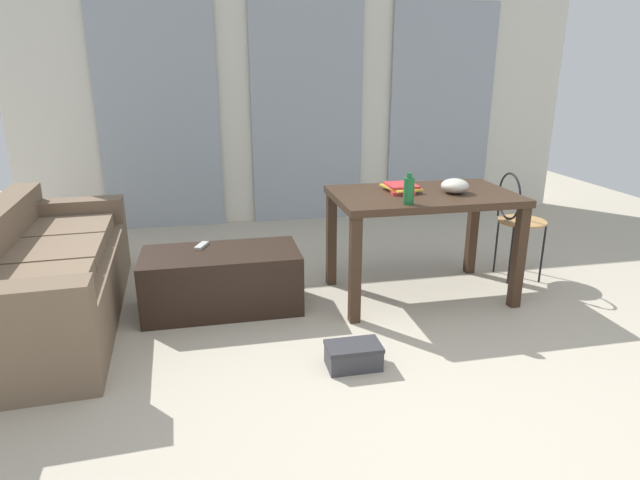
{
  "coord_description": "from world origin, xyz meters",
  "views": [
    {
      "loc": [
        -1.07,
        -2.08,
        1.61
      ],
      "look_at": [
        -0.31,
        1.5,
        0.43
      ],
      "focal_mm": 29.91,
      "sensor_mm": 36.0,
      "label": 1
    }
  ],
  "objects_px": {
    "wire_chair": "(516,213)",
    "tv_remote_primary": "(202,246)",
    "couch": "(44,279)",
    "craft_table": "(423,208)",
    "shoebox": "(353,355)",
    "coffee_table": "(222,280)",
    "bowl": "(455,186)",
    "book_stack": "(401,188)",
    "tv_remote_on_table": "(453,183)",
    "bottle_near": "(409,190)"
  },
  "relations": [
    {
      "from": "book_stack",
      "to": "shoebox",
      "type": "relative_size",
      "value": 1.04
    },
    {
      "from": "craft_table",
      "to": "tv_remote_on_table",
      "type": "xyz_separation_m",
      "value": [
        0.33,
        0.23,
        0.12
      ]
    },
    {
      "from": "coffee_table",
      "to": "tv_remote_on_table",
      "type": "height_order",
      "value": "tv_remote_on_table"
    },
    {
      "from": "book_stack",
      "to": "tv_remote_on_table",
      "type": "bearing_deg",
      "value": 17.96
    },
    {
      "from": "craft_table",
      "to": "wire_chair",
      "type": "relative_size",
      "value": 1.49
    },
    {
      "from": "craft_table",
      "to": "bowl",
      "type": "bearing_deg",
      "value": -15.36
    },
    {
      "from": "tv_remote_primary",
      "to": "bowl",
      "type": "bearing_deg",
      "value": 15.19
    },
    {
      "from": "craft_table",
      "to": "bottle_near",
      "type": "distance_m",
      "value": 0.42
    },
    {
      "from": "couch",
      "to": "tv_remote_primary",
      "type": "relative_size",
      "value": 13.87
    },
    {
      "from": "bowl",
      "to": "tv_remote_primary",
      "type": "distance_m",
      "value": 1.83
    },
    {
      "from": "wire_chair",
      "to": "shoebox",
      "type": "xyz_separation_m",
      "value": [
        -1.59,
        -1.05,
        -0.47
      ]
    },
    {
      "from": "craft_table",
      "to": "wire_chair",
      "type": "xyz_separation_m",
      "value": [
        0.85,
        0.17,
        -0.13
      ]
    },
    {
      "from": "wire_chair",
      "to": "bottle_near",
      "type": "height_order",
      "value": "bottle_near"
    },
    {
      "from": "couch",
      "to": "tv_remote_primary",
      "type": "height_order",
      "value": "couch"
    },
    {
      "from": "couch",
      "to": "wire_chair",
      "type": "height_order",
      "value": "wire_chair"
    },
    {
      "from": "book_stack",
      "to": "tv_remote_primary",
      "type": "relative_size",
      "value": 2.15
    },
    {
      "from": "shoebox",
      "to": "craft_table",
      "type": "bearing_deg",
      "value": 50.06
    },
    {
      "from": "tv_remote_primary",
      "to": "shoebox",
      "type": "distance_m",
      "value": 1.4
    },
    {
      "from": "couch",
      "to": "tv_remote_on_table",
      "type": "height_order",
      "value": "tv_remote_on_table"
    },
    {
      "from": "wire_chair",
      "to": "tv_remote_primary",
      "type": "distance_m",
      "value": 2.41
    },
    {
      "from": "tv_remote_on_table",
      "to": "tv_remote_primary",
      "type": "relative_size",
      "value": 1.01
    },
    {
      "from": "couch",
      "to": "tv_remote_primary",
      "type": "xyz_separation_m",
      "value": [
        1.02,
        0.11,
        0.12
      ]
    },
    {
      "from": "craft_table",
      "to": "bottle_near",
      "type": "relative_size",
      "value": 6.24
    },
    {
      "from": "couch",
      "to": "craft_table",
      "type": "xyz_separation_m",
      "value": [
        2.57,
        -0.09,
        0.36
      ]
    },
    {
      "from": "craft_table",
      "to": "tv_remote_primary",
      "type": "relative_size",
      "value": 8.5
    },
    {
      "from": "couch",
      "to": "bowl",
      "type": "relative_size",
      "value": 10.77
    },
    {
      "from": "coffee_table",
      "to": "shoebox",
      "type": "relative_size",
      "value": 3.47
    },
    {
      "from": "couch",
      "to": "book_stack",
      "type": "xyz_separation_m",
      "value": [
        2.43,
        -0.01,
        0.5
      ]
    },
    {
      "from": "couch",
      "to": "bottle_near",
      "type": "bearing_deg",
      "value": -9.34
    },
    {
      "from": "bowl",
      "to": "book_stack",
      "type": "distance_m",
      "value": 0.37
    },
    {
      "from": "bowl",
      "to": "bottle_near",
      "type": "bearing_deg",
      "value": -151.28
    },
    {
      "from": "craft_table",
      "to": "book_stack",
      "type": "distance_m",
      "value": 0.21
    },
    {
      "from": "bottle_near",
      "to": "tv_remote_primary",
      "type": "relative_size",
      "value": 1.36
    },
    {
      "from": "wire_chair",
      "to": "shoebox",
      "type": "distance_m",
      "value": 1.97
    },
    {
      "from": "couch",
      "to": "bowl",
      "type": "bearing_deg",
      "value": -3.03
    },
    {
      "from": "tv_remote_on_table",
      "to": "tv_remote_primary",
      "type": "distance_m",
      "value": 1.92
    },
    {
      "from": "bottle_near",
      "to": "shoebox",
      "type": "xyz_separation_m",
      "value": [
        -0.51,
        -0.59,
        -0.8
      ]
    },
    {
      "from": "bottle_near",
      "to": "tv_remote_on_table",
      "type": "relative_size",
      "value": 1.35
    },
    {
      "from": "coffee_table",
      "to": "tv_remote_primary",
      "type": "xyz_separation_m",
      "value": [
        -0.12,
        0.14,
        0.22
      ]
    },
    {
      "from": "couch",
      "to": "shoebox",
      "type": "height_order",
      "value": "couch"
    },
    {
      "from": "tv_remote_on_table",
      "to": "coffee_table",
      "type": "bearing_deg",
      "value": -163.02
    },
    {
      "from": "craft_table",
      "to": "tv_remote_primary",
      "type": "bearing_deg",
      "value": 172.84
    },
    {
      "from": "shoebox",
      "to": "couch",
      "type": "bearing_deg",
      "value": 151.95
    },
    {
      "from": "coffee_table",
      "to": "tv_remote_primary",
      "type": "height_order",
      "value": "tv_remote_primary"
    },
    {
      "from": "coffee_table",
      "to": "book_stack",
      "type": "bearing_deg",
      "value": 0.85
    },
    {
      "from": "wire_chair",
      "to": "craft_table",
      "type": "bearing_deg",
      "value": -168.77
    },
    {
      "from": "bottle_near",
      "to": "book_stack",
      "type": "bearing_deg",
      "value": 77.0
    },
    {
      "from": "wire_chair",
      "to": "tv_remote_primary",
      "type": "xyz_separation_m",
      "value": [
        -2.41,
        0.03,
        -0.11
      ]
    },
    {
      "from": "wire_chair",
      "to": "bowl",
      "type": "relative_size",
      "value": 4.44
    },
    {
      "from": "wire_chair",
      "to": "bottle_near",
      "type": "bearing_deg",
      "value": -156.7
    }
  ]
}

